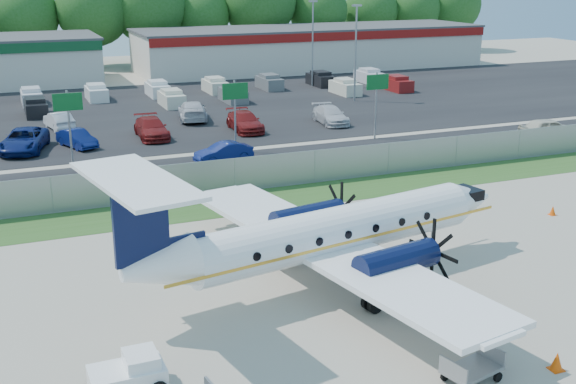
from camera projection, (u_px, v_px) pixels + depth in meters
name	position (u px, v px, depth m)	size (l,w,h in m)	color
ground	(344.00, 287.00, 28.95)	(170.00, 170.00, 0.00)	#B2A897
grass_verge	(247.00, 202.00, 39.56)	(170.00, 4.00, 0.02)	#2D561E
access_road	(211.00, 170.00, 45.75)	(170.00, 8.00, 0.02)	black
parking_lot	(144.00, 112.00, 64.32)	(170.00, 32.00, 0.02)	black
perimeter_fence	(235.00, 175.00, 41.04)	(120.00, 0.06, 1.99)	gray
building_east	(311.00, 47.00, 92.38)	(44.40, 12.40, 5.24)	silver
sign_left	(68.00, 113.00, 45.25)	(1.80, 0.26, 5.00)	gray
sign_mid	(235.00, 101.00, 49.23)	(1.80, 0.26, 5.00)	gray
sign_right	(377.00, 91.00, 53.20)	(1.80, 0.26, 5.00)	gray
light_pole_ne	(356.00, 46.00, 68.23)	(0.90, 0.35, 9.09)	gray
light_pole_se	(313.00, 38.00, 77.08)	(0.90, 0.35, 9.09)	gray
tree_line	(92.00, 67.00, 94.40)	(112.00, 6.00, 14.00)	#1E5318
aircraft	(329.00, 233.00, 28.72)	(18.58, 18.22, 5.67)	white
pushback_tug	(130.00, 374.00, 21.71)	(2.25, 1.61, 1.20)	white
baggage_cart_far	(472.00, 368.00, 22.25)	(2.03, 1.49, 0.96)	gray
cone_nose	(553.00, 211.00, 37.44)	(0.35, 0.35, 0.49)	#F24F07
cone_port_wing	(557.00, 362.00, 22.92)	(0.43, 0.43, 0.62)	#F24F07
cone_starboard_wing	(354.00, 236.00, 33.78)	(0.37, 0.37, 0.53)	#F24F07
road_car_mid	(224.00, 162.00, 47.86)	(1.36, 3.90, 1.28)	navy
road_car_east	(548.00, 139.00, 54.29)	(1.86, 4.62, 1.57)	beige
parked_car_a	(25.00, 151.00, 50.63)	(2.63, 5.70, 1.58)	navy
parked_car_b	(78.00, 147.00, 51.74)	(1.36, 3.90, 1.28)	navy
parked_car_c	(152.00, 138.00, 54.61)	(2.12, 5.21, 1.51)	maroon
parked_car_d	(245.00, 131.00, 57.00)	(2.10, 5.16, 1.50)	maroon
parked_car_e	(330.00, 124.00, 59.71)	(1.99, 4.90, 1.42)	silver
parked_car_f	(60.00, 129.00, 57.63)	(1.47, 4.22, 1.39)	silver
parked_car_g	(193.00, 120.00, 61.09)	(2.24, 5.51, 1.60)	silver
far_parking_rows	(134.00, 103.00, 68.75)	(56.00, 10.00, 1.60)	gray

